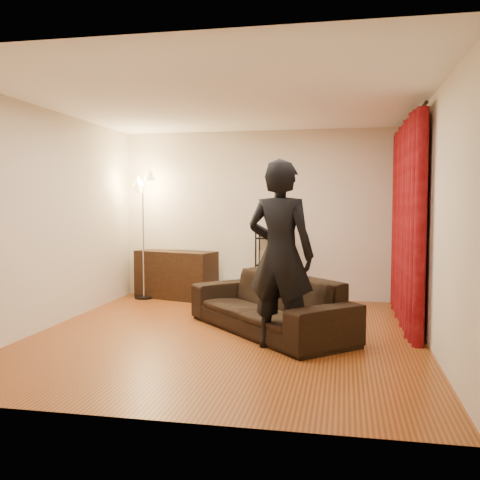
% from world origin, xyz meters
% --- Properties ---
extents(floor, '(5.00, 5.00, 0.00)m').
position_xyz_m(floor, '(0.00, 0.00, 0.00)').
color(floor, '#95461E').
rests_on(floor, ground).
extents(ceiling, '(5.00, 5.00, 0.00)m').
position_xyz_m(ceiling, '(0.00, 0.00, 2.70)').
color(ceiling, white).
rests_on(ceiling, ground).
extents(wall_back, '(5.00, 0.00, 5.00)m').
position_xyz_m(wall_back, '(0.00, 2.50, 1.35)').
color(wall_back, beige).
rests_on(wall_back, ground).
extents(wall_front, '(5.00, 0.00, 5.00)m').
position_xyz_m(wall_front, '(0.00, -2.50, 1.35)').
color(wall_front, beige).
rests_on(wall_front, ground).
extents(wall_left, '(0.00, 5.00, 5.00)m').
position_xyz_m(wall_left, '(-2.25, 0.00, 1.35)').
color(wall_left, beige).
rests_on(wall_left, ground).
extents(wall_right, '(0.00, 5.00, 5.00)m').
position_xyz_m(wall_right, '(2.25, 0.00, 1.35)').
color(wall_right, beige).
rests_on(wall_right, ground).
extents(curtain_rod, '(0.04, 2.65, 0.04)m').
position_xyz_m(curtain_rod, '(2.15, 1.12, 2.58)').
color(curtain_rod, black).
rests_on(curtain_rod, wall_right).
extents(curtain, '(0.22, 2.65, 2.55)m').
position_xyz_m(curtain, '(2.13, 1.12, 1.28)').
color(curtain, maroon).
rests_on(curtain, ground).
extents(sofa, '(2.25, 2.33, 0.68)m').
position_xyz_m(sofa, '(0.46, 0.26, 0.34)').
color(sofa, black).
rests_on(sofa, ground).
extents(person, '(0.83, 0.65, 2.00)m').
position_xyz_m(person, '(0.68, -0.44, 1.00)').
color(person, black).
rests_on(person, ground).
extents(media_cabinet, '(1.40, 0.84, 0.77)m').
position_xyz_m(media_cabinet, '(-1.34, 2.23, 0.38)').
color(media_cabinet, black).
rests_on(media_cabinet, ground).
extents(storage_boxes, '(0.36, 0.30, 0.28)m').
position_xyz_m(storage_boxes, '(-0.51, 2.31, 0.14)').
color(storage_boxes, silver).
rests_on(storage_boxes, ground).
extents(wire_shelf, '(0.60, 0.49, 1.15)m').
position_xyz_m(wire_shelf, '(0.26, 2.28, 0.58)').
color(wire_shelf, black).
rests_on(wire_shelf, ground).
extents(floor_lamp, '(0.40, 0.40, 2.01)m').
position_xyz_m(floor_lamp, '(-1.84, 2.10, 1.01)').
color(floor_lamp, silver).
rests_on(floor_lamp, ground).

